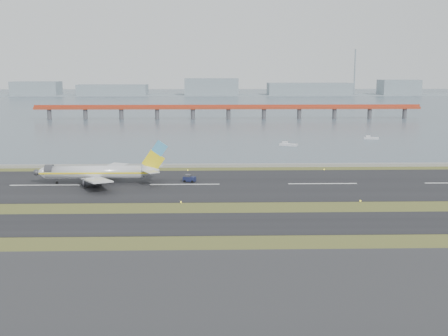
# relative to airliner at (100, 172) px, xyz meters

# --- Properties ---
(ground) EXTENTS (1000.00, 1000.00, 0.00)m
(ground) POSITION_rel_airliner_xyz_m (24.60, -31.81, -3.46)
(ground) COLOR #384D1B
(ground) RESTS_ON ground
(apron_strip) EXTENTS (1000.00, 50.00, 0.10)m
(apron_strip) POSITION_rel_airliner_xyz_m (24.60, -86.81, -3.41)
(apron_strip) COLOR #2D2D30
(apron_strip) RESTS_ON ground
(taxiway_strip) EXTENTS (1000.00, 18.00, 0.10)m
(taxiway_strip) POSITION_rel_airliner_xyz_m (24.60, -43.81, -3.41)
(taxiway_strip) COLOR black
(taxiway_strip) RESTS_ON ground
(runway_strip) EXTENTS (1000.00, 45.00, 0.10)m
(runway_strip) POSITION_rel_airliner_xyz_m (24.60, -1.81, -3.41)
(runway_strip) COLOR black
(runway_strip) RESTS_ON ground
(seawall) EXTENTS (1000.00, 2.50, 1.00)m
(seawall) POSITION_rel_airliner_xyz_m (24.60, 28.19, -2.96)
(seawall) COLOR gray
(seawall) RESTS_ON ground
(bay_water) EXTENTS (1400.00, 800.00, 1.30)m
(bay_water) POSITION_rel_airliner_xyz_m (24.60, 428.19, -3.46)
(bay_water) COLOR #41515D
(bay_water) RESTS_ON ground
(red_pier) EXTENTS (260.00, 5.00, 10.20)m
(red_pier) POSITION_rel_airliner_xyz_m (44.60, 218.19, 3.82)
(red_pier) COLOR #AA371D
(red_pier) RESTS_ON ground
(far_shoreline) EXTENTS (1400.00, 80.00, 60.50)m
(far_shoreline) POSITION_rel_airliner_xyz_m (38.22, 588.19, 2.61)
(far_shoreline) COLOR gray
(far_shoreline) RESTS_ON ground
(airliner) EXTENTS (38.52, 32.89, 12.80)m
(airliner) POSITION_rel_airliner_xyz_m (0.00, 0.00, 0.00)
(airliner) COLOR silver
(airliner) RESTS_ON ground
(pushback_tug) EXTENTS (3.97, 2.95, 2.27)m
(pushback_tug) POSITION_rel_airliner_xyz_m (25.77, 1.88, -2.36)
(pushback_tug) COLOR #161B3C
(pushback_tug) RESTS_ON ground
(workboat_near) EXTENTS (7.96, 5.38, 1.86)m
(workboat_near) POSITION_rel_airliner_xyz_m (66.02, 81.58, -2.87)
(workboat_near) COLOR silver
(workboat_near) RESTS_ON ground
(workboat_far) EXTENTS (7.30, 3.90, 1.69)m
(workboat_far) POSITION_rel_airliner_xyz_m (109.13, 104.66, -2.92)
(workboat_far) COLOR silver
(workboat_far) RESTS_ON ground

